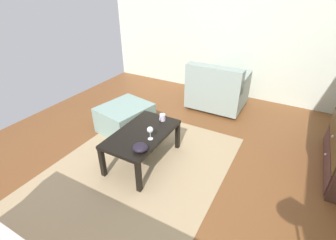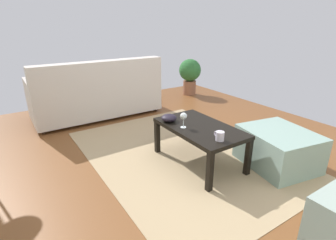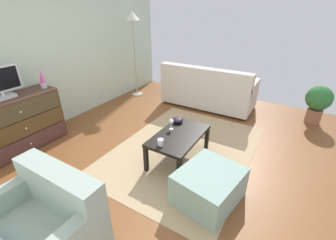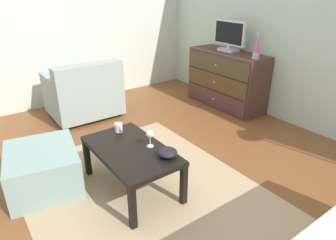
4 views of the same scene
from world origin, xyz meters
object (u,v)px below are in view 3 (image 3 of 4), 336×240
at_px(wine_glass, 171,122).
at_px(couch_large, 207,91).
at_px(armchair, 40,233).
at_px(dresser, 17,124).
at_px(mug, 161,142).
at_px(ottoman, 209,186).
at_px(potted_plant, 318,101).
at_px(coffee_table, 179,137).
at_px(lava_lamp, 42,79).
at_px(bowl_decorative, 178,120).
at_px(standing_lamp, 133,25).

xyz_separation_m(wine_glass, couch_large, (1.95, 0.23, -0.18)).
bearing_deg(armchair, couch_large, 1.49).
distance_m(dresser, mug, 2.21).
height_order(wine_glass, ottoman, wine_glass).
distance_m(mug, potted_plant, 3.13).
bearing_deg(wine_glass, coffee_table, -112.83).
distance_m(wine_glass, mug, 0.44).
height_order(lava_lamp, bowl_decorative, lava_lamp).
bearing_deg(ottoman, couch_large, 22.50).
xyz_separation_m(dresser, standing_lamp, (2.79, -0.05, 1.19)).
bearing_deg(couch_large, armchair, -178.51).
bearing_deg(potted_plant, armchair, 155.02).
distance_m(armchair, potted_plant, 4.55).
bearing_deg(ottoman, wine_glass, 55.41).
bearing_deg(standing_lamp, lava_lamp, 179.87).
distance_m(wine_glass, armchair, 1.92).
bearing_deg(potted_plant, standing_lamp, 97.04).
xyz_separation_m(wine_glass, armchair, (-1.91, 0.13, -0.20)).
xyz_separation_m(coffee_table, potted_plant, (2.28, -1.63, 0.07)).
distance_m(dresser, couch_large, 3.49).
height_order(dresser, lava_lamp, lava_lamp).
bearing_deg(mug, armchair, 171.59).
bearing_deg(potted_plant, lava_lamp, 125.88).
bearing_deg(lava_lamp, dresser, 175.24).
relative_size(bowl_decorative, ottoman, 0.24).
bearing_deg(couch_large, wine_glass, -173.28).
height_order(coffee_table, mug, mug).
relative_size(bowl_decorative, couch_large, 0.09).
distance_m(wine_glass, couch_large, 1.97).
relative_size(dresser, mug, 10.90).
distance_m(lava_lamp, armchair, 2.41).
relative_size(lava_lamp, mug, 2.89).
height_order(bowl_decorative, couch_large, couch_large).
relative_size(dresser, couch_large, 0.65).
bearing_deg(mug, potted_plant, -32.84).
xyz_separation_m(bowl_decorative, ottoman, (-0.79, -0.83, -0.26)).
distance_m(bowl_decorative, armchair, 2.14).
relative_size(couch_large, armchair, 2.10).
bearing_deg(dresser, couch_large, -31.09).
bearing_deg(wine_glass, dresser, 117.22).
bearing_deg(coffee_table, bowl_decorative, 31.72).
xyz_separation_m(dresser, couch_large, (2.99, -1.80, -0.07)).
distance_m(couch_large, standing_lamp, 2.17).
xyz_separation_m(dresser, bowl_decorative, (1.28, -2.01, 0.04)).
xyz_separation_m(mug, ottoman, (-0.13, -0.72, -0.27)).
height_order(bowl_decorative, ottoman, bowl_decorative).
xyz_separation_m(armchair, potted_plant, (4.12, -1.92, 0.10)).
distance_m(mug, standing_lamp, 3.21).
xyz_separation_m(mug, standing_lamp, (2.17, 2.08, 1.15)).
xyz_separation_m(couch_large, ottoman, (-2.50, -1.04, -0.16)).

